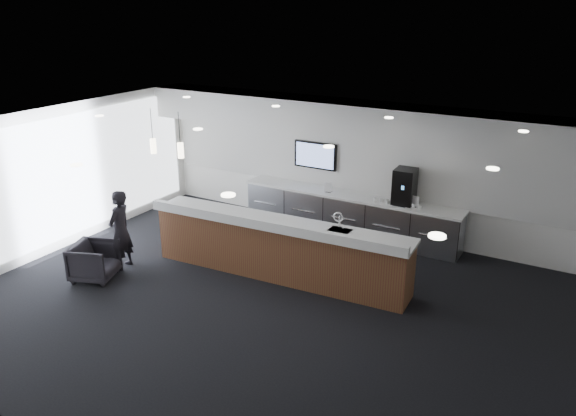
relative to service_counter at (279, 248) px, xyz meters
The scene contains 26 objects.
ground 1.29m from the service_counter, 73.76° to the right, with size 10.00×10.00×0.00m, color black.
ceiling 2.68m from the service_counter, 73.76° to the right, with size 10.00×8.00×0.02m, color black.
back_wall 3.05m from the service_counter, 83.64° to the left, with size 10.00×0.02×3.00m, color white.
left_wall 4.89m from the service_counter, 166.68° to the right, with size 0.02×8.00×3.00m, color white.
soffit_bulkhead 3.22m from the service_counter, 82.48° to the left, with size 10.00×0.90×0.70m, color silver.
alcove_panel 3.06m from the service_counter, 83.57° to the left, with size 9.80×0.06×1.40m, color silver.
window_blinds_wall 4.86m from the service_counter, 166.57° to the right, with size 0.04×7.36×2.55m, color silver.
back_credenza 2.56m from the service_counter, 82.74° to the left, with size 5.06×0.66×0.95m.
wall_tv 3.07m from the service_counter, 103.61° to the left, with size 1.05×0.08×0.62m.
pendant_left 2.69m from the service_counter, behind, with size 0.12×0.12×0.30m, color #FBEAC3.
pendant_right 3.26m from the service_counter, behind, with size 0.12×0.12×0.30m, color #FBEAC3.
ceiling_can_lights 2.66m from the service_counter, 73.76° to the right, with size 7.00×5.00×0.02m, color silver, non-canonical shape.
service_counter is the anchor object (origin of this frame).
coffee_machine 3.10m from the service_counter, 59.33° to the left, with size 0.45×0.57×0.75m.
info_sign_left 2.49m from the service_counter, 93.87° to the left, with size 0.17×0.02×0.23m, color white.
info_sign_right 3.11m from the service_counter, 53.53° to the left, with size 0.18×0.02×0.24m, color white.
armchair 3.48m from the service_counter, 148.38° to the right, with size 0.76×0.78×0.71m, color black.
lounge_guest 3.10m from the service_counter, 156.74° to the right, with size 0.58×0.38×1.60m, color black.
cup_0 3.12m from the service_counter, 50.92° to the left, with size 0.09×0.09×0.09m, color white.
cup_1 3.04m from the service_counter, 52.99° to the left, with size 0.09×0.09×0.09m, color white.
cup_2 2.96m from the service_counter, 55.17° to the left, with size 0.09×0.09×0.09m, color white.
cup_3 2.88m from the service_counter, 57.49° to the left, with size 0.09×0.09×0.09m, color white.
cup_4 2.81m from the service_counter, 59.92° to the left, with size 0.09×0.09×0.09m, color white.
cup_5 2.74m from the service_counter, 62.48° to the left, with size 0.09×0.09×0.09m, color white.
cup_6 2.68m from the service_counter, 65.17° to the left, with size 0.09×0.09×0.09m, color white.
cup_7 2.63m from the service_counter, 67.98° to the left, with size 0.09×0.09×0.09m, color white.
Camera 1 is at (4.65, -7.19, 4.95)m, focal length 35.00 mm.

